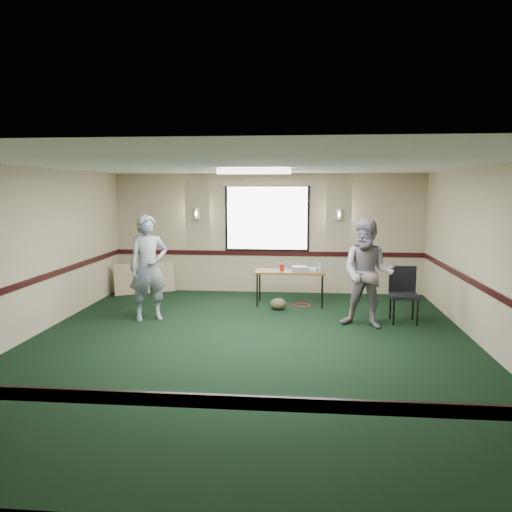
# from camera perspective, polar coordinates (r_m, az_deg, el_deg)

# --- Properties ---
(ground) EXTENTS (8.00, 8.00, 0.00)m
(ground) POSITION_cam_1_polar(r_m,az_deg,el_deg) (7.66, -0.92, -10.26)
(ground) COLOR black
(ground) RESTS_ON ground
(room_shell) EXTENTS (8.00, 8.02, 8.00)m
(room_shell) POSITION_cam_1_polar(r_m,az_deg,el_deg) (9.43, 0.47, 2.96)
(room_shell) COLOR tan
(room_shell) RESTS_ON ground
(folding_table) EXTENTS (1.43, 0.60, 0.71)m
(folding_table) POSITION_cam_1_polar(r_m,az_deg,el_deg) (10.14, 3.93, -1.99)
(folding_table) COLOR #533617
(folding_table) RESTS_ON ground
(projector) EXTENTS (0.33, 0.29, 0.10)m
(projector) POSITION_cam_1_polar(r_m,az_deg,el_deg) (10.07, 5.00, -1.48)
(projector) COLOR gray
(projector) RESTS_ON folding_table
(game_console) EXTENTS (0.28, 0.25, 0.06)m
(game_console) POSITION_cam_1_polar(r_m,az_deg,el_deg) (10.23, 6.52, -1.48)
(game_console) COLOR silver
(game_console) RESTS_ON folding_table
(red_cup) EXTENTS (0.09, 0.09, 0.13)m
(red_cup) POSITION_cam_1_polar(r_m,az_deg,el_deg) (10.15, 2.96, -1.30)
(red_cup) COLOR #AA120B
(red_cup) RESTS_ON folding_table
(water_bottle) EXTENTS (0.06, 0.06, 0.20)m
(water_bottle) POSITION_cam_1_polar(r_m,az_deg,el_deg) (10.06, 7.33, -1.26)
(water_bottle) COLOR #7FB4D0
(water_bottle) RESTS_ON folding_table
(duffel_bag) EXTENTS (0.35, 0.27, 0.23)m
(duffel_bag) POSITION_cam_1_polar(r_m,az_deg,el_deg) (9.83, 2.54, -5.51)
(duffel_bag) COLOR #403724
(duffel_bag) RESTS_ON ground
(cable_coil) EXTENTS (0.45, 0.45, 0.02)m
(cable_coil) POSITION_cam_1_polar(r_m,az_deg,el_deg) (10.24, 5.24, -5.59)
(cable_coil) COLOR red
(cable_coil) RESTS_ON ground
(folded_table) EXTENTS (1.28, 0.83, 0.69)m
(folded_table) POSITION_cam_1_polar(r_m,az_deg,el_deg) (11.58, -12.61, -2.48)
(folded_table) COLOR tan
(folded_table) RESTS_ON ground
(conference_chair) EXTENTS (0.49, 0.51, 0.98)m
(conference_chair) POSITION_cam_1_polar(r_m,az_deg,el_deg) (9.30, 16.49, -3.70)
(conference_chair) COLOR black
(conference_chair) RESTS_ON ground
(person_left) EXTENTS (0.83, 0.73, 1.90)m
(person_left) POSITION_cam_1_polar(r_m,az_deg,el_deg) (9.17, -12.19, -1.32)
(person_left) COLOR #435C93
(person_left) RESTS_ON ground
(person_right) EXTENTS (1.07, 0.95, 1.86)m
(person_right) POSITION_cam_1_polar(r_m,az_deg,el_deg) (8.67, 12.62, -1.98)
(person_right) COLOR #7483B4
(person_right) RESTS_ON ground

